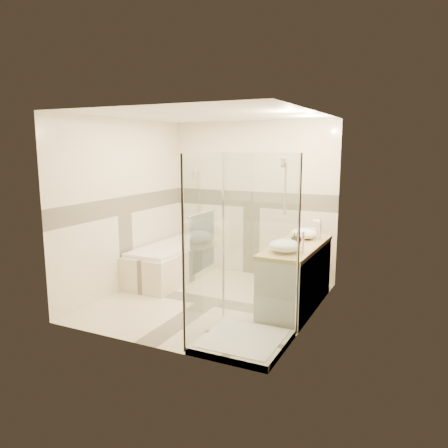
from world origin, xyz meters
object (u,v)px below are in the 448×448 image
at_px(vessel_sink_near, 304,233).
at_px(amenity_bottle_a, 294,239).
at_px(bathtub, 172,260).
at_px(vanity, 296,276).
at_px(vessel_sink_far, 285,246).
at_px(shower_enclosure, 236,297).
at_px(amenity_bottle_b, 298,238).

distance_m(vessel_sink_near, amenity_bottle_a, 0.47).
bearing_deg(amenity_bottle_a, bathtub, 169.15).
bearing_deg(bathtub, vanity, -9.25).
height_order(bathtub, vessel_sink_far, vessel_sink_far).
relative_size(bathtub, vessel_sink_near, 4.50).
relative_size(bathtub, vessel_sink_far, 4.35).
relative_size(vanity, shower_enclosure, 0.79).
relative_size(vessel_sink_far, amenity_bottle_a, 2.46).
bearing_deg(vessel_sink_far, amenity_bottle_b, 90.00).
distance_m(vessel_sink_near, vessel_sink_far, 0.87).
xyz_separation_m(bathtub, vessel_sink_near, (2.13, 0.06, 0.62)).
bearing_deg(amenity_bottle_a, vanity, 71.05).
relative_size(vanity, amenity_bottle_b, 12.27).
height_order(shower_enclosure, vessel_sink_far, shower_enclosure).
distance_m(shower_enclosure, amenity_bottle_a, 1.31).
bearing_deg(amenity_bottle_a, vessel_sink_near, 90.00).
bearing_deg(vessel_sink_far, shower_enclosure, -108.59).
height_order(vanity, amenity_bottle_b, amenity_bottle_b).
relative_size(bathtub, vanity, 1.05).
bearing_deg(bathtub, shower_enclosure, -41.10).
xyz_separation_m(shower_enclosure, vessel_sink_far, (0.27, 0.81, 0.42)).
relative_size(vessel_sink_near, vessel_sink_far, 0.97).
height_order(vanity, amenity_bottle_a, amenity_bottle_a).
relative_size(shower_enclosure, vessel_sink_near, 5.40).
xyz_separation_m(vessel_sink_near, amenity_bottle_b, (0.00, -0.31, -0.01)).
xyz_separation_m(vanity, vessel_sink_far, (-0.02, -0.46, 0.50)).
distance_m(vanity, shower_enclosure, 1.31).
bearing_deg(vessel_sink_near, shower_enclosure, -99.22).
bearing_deg(shower_enclosure, vessel_sink_near, 80.78).
height_order(bathtub, amenity_bottle_a, amenity_bottle_a).
bearing_deg(amenity_bottle_b, vessel_sink_far, -90.00).
bearing_deg(shower_enclosure, vanity, 77.03).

